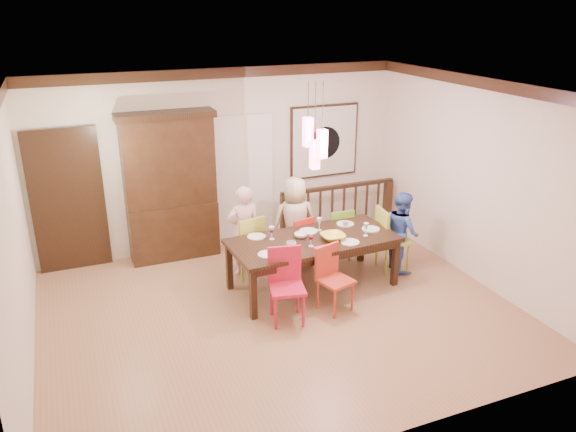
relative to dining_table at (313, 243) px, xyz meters
name	(u,v)px	position (x,y,z in m)	size (l,w,h in m)	color
floor	(280,312)	(-0.69, -0.48, -0.67)	(6.00, 6.00, 0.00)	#A2704E
ceiling	(279,89)	(-0.69, -0.48, 2.23)	(6.00, 6.00, 0.00)	white
wall_back	(223,160)	(-0.69, 2.02, 0.78)	(6.00, 6.00, 0.00)	beige
wall_left	(12,247)	(-3.69, -0.48, 0.78)	(5.00, 5.00, 0.00)	beige
wall_right	(476,181)	(2.31, -0.48, 0.78)	(5.00, 5.00, 0.00)	beige
crown_molding	(279,97)	(-0.69, -0.48, 2.15)	(6.00, 5.00, 0.16)	black
panel_door	(68,203)	(-3.09, 1.97, 0.38)	(1.04, 0.07, 2.24)	black
white_doorway	(245,182)	(-0.34, 1.98, 0.38)	(0.97, 0.05, 2.22)	silver
painting	(324,141)	(1.11, 1.98, 0.92)	(1.25, 0.06, 1.25)	black
pendant_cluster	(315,143)	(0.00, 0.00, 1.43)	(0.27, 0.21, 1.14)	#FF4C7B
dining_table	(313,243)	(0.00, 0.00, 0.00)	(2.39, 1.18, 0.75)	black
chair_far_left	(246,241)	(-0.75, 0.75, -0.13)	(0.51, 0.51, 0.94)	#B2C23D
chair_far_mid	(298,237)	(0.07, 0.70, -0.20)	(0.44, 0.44, 0.84)	red
chair_far_right	(337,230)	(0.75, 0.72, -0.18)	(0.40, 0.40, 0.86)	#6AAA26
chair_near_left	(287,283)	(-0.69, -0.72, -0.13)	(0.51, 0.51, 0.96)	red
chair_near_mid	(336,276)	(0.00, -0.70, -0.17)	(0.49, 0.49, 0.88)	#BB3622
chair_end_right	(394,235)	(1.37, 0.08, -0.11)	(0.50, 0.50, 0.98)	#ABBC39
china_hutch	(170,187)	(-1.60, 1.81, 0.49)	(1.47, 0.46, 2.32)	black
balustrade	(338,211)	(1.15, 1.47, -0.18)	(2.09, 0.12, 0.96)	black
person_far_left	(244,231)	(-0.76, 0.79, 0.01)	(0.50, 0.33, 1.37)	#FFC2D0
person_far_mid	(295,222)	(0.06, 0.81, 0.02)	(0.68, 0.44, 1.40)	beige
person_end_right	(402,231)	(1.48, 0.04, -0.06)	(0.60, 0.46, 1.23)	#4063B5
serving_bowl	(333,237)	(0.24, -0.14, 0.12)	(0.33, 0.33, 0.08)	yellow
small_bowl	(301,235)	(-0.14, 0.10, 0.10)	(0.19, 0.19, 0.06)	white
cup_left	(291,245)	(-0.42, -0.21, 0.13)	(0.14, 0.14, 0.11)	silver
cup_right	(345,224)	(0.62, 0.23, 0.12)	(0.09, 0.09, 0.08)	silver
plate_far_left	(256,237)	(-0.72, 0.35, 0.08)	(0.26, 0.26, 0.01)	white
plate_far_mid	(308,231)	(0.05, 0.26, 0.08)	(0.26, 0.26, 0.01)	white
plate_far_right	(345,224)	(0.66, 0.31, 0.08)	(0.26, 0.26, 0.01)	white
plate_near_left	(268,254)	(-0.78, -0.27, 0.08)	(0.26, 0.26, 0.01)	white
plate_near_mid	(350,242)	(0.40, -0.32, 0.08)	(0.26, 0.26, 0.01)	white
plate_end_right	(371,229)	(0.91, -0.01, 0.08)	(0.26, 0.26, 0.01)	white
wine_glass_a	(272,233)	(-0.54, 0.19, 0.17)	(0.08, 0.08, 0.19)	#590C19
wine_glass_b	(319,224)	(0.21, 0.24, 0.17)	(0.08, 0.08, 0.19)	silver
wine_glass_c	(311,240)	(-0.14, -0.23, 0.17)	(0.08, 0.08, 0.19)	#590C19
wine_glass_d	(366,229)	(0.73, -0.19, 0.17)	(0.08, 0.08, 0.19)	silver
napkin	(321,248)	(-0.05, -0.36, 0.08)	(0.18, 0.14, 0.01)	#D83359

